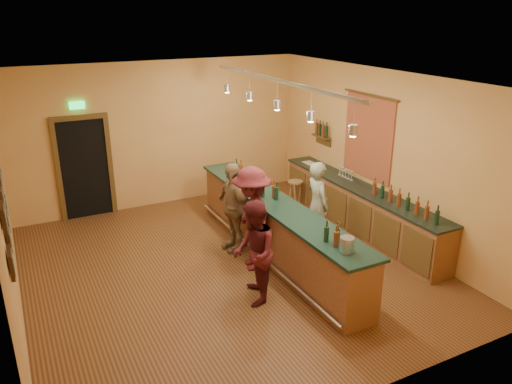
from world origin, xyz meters
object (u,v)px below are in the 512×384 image
customer_b (233,207)px  bartender (317,205)px  tasting_bar (275,225)px  customer_c (252,219)px  bar_stool (295,187)px  customer_a (254,253)px  back_counter (360,208)px

customer_b → bartender: bearing=64.2°
tasting_bar → customer_c: size_ratio=2.83×
bartender → bar_stool: bearing=-15.6°
tasting_bar → customer_a: bearing=-131.7°
customer_a → bartender: bearing=142.8°
back_counter → bartender: (-1.13, -0.16, 0.34)m
back_counter → customer_b: customer_b is taller
back_counter → tasting_bar: bearing=-174.9°
bartender → customer_a: bearing=124.4°
tasting_bar → bartender: 0.92m
customer_c → back_counter: bearing=113.1°
bartender → customer_b: size_ratio=0.99×
bartender → customer_b: (-1.44, 0.58, 0.01)m
customer_a → bar_stool: 3.83m
customer_b → bar_stool: bearing=116.0°
customer_b → bar_stool: 2.38m
tasting_bar → customer_a: 1.52m
back_counter → bartender: bearing=-171.8°
back_counter → customer_b: (-2.57, 0.42, 0.35)m
back_counter → bartender: bartender is taller
back_counter → tasting_bar: (-2.02, -0.18, 0.12)m
tasting_bar → bar_stool: bearing=49.8°
customer_a → customer_b: customer_b is taller
customer_c → bar_stool: (2.05, 1.93, -0.39)m
customer_b → bar_stool: customer_b is taller
customer_a → tasting_bar: bearing=160.1°
customer_c → bar_stool: customer_c is taller
bartender → customer_c: customer_c is taller
back_counter → customer_c: customer_c is taller
customer_a → customer_b: (0.45, 1.72, 0.03)m
customer_b → bar_stool: (2.05, 1.17, -0.32)m
back_counter → bar_stool: (-0.52, 1.59, 0.03)m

